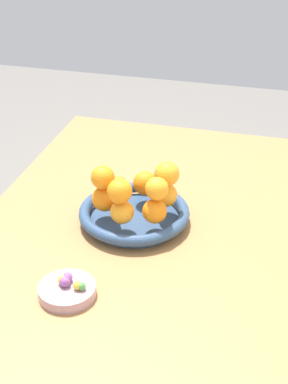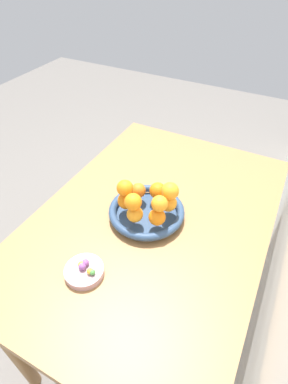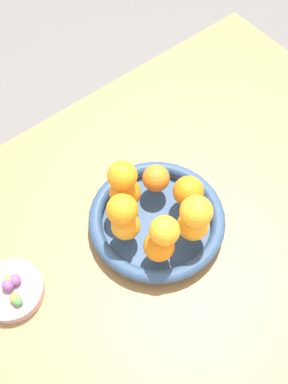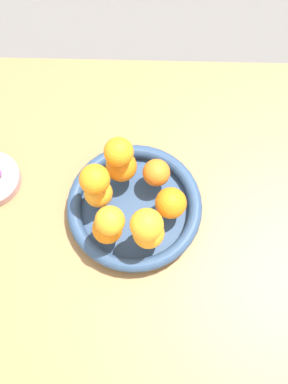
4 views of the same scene
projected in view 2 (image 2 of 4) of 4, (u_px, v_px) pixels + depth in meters
name	position (u px, v px, depth m)	size (l,w,h in m)	color
ground_plane	(150.00, 316.00, 1.53)	(6.00, 6.00, 0.00)	slate
dining_table	(153.00, 233.00, 1.10)	(1.10, 0.76, 0.74)	#9E7042
fruit_bowl	(147.00, 212.00, 1.02)	(0.26, 0.26, 0.04)	navy
candy_dish	(84.00, 271.00, 0.86)	(0.11, 0.11, 0.02)	#B28C99
orange_0	(126.00, 201.00, 1.00)	(0.06, 0.06, 0.06)	orange
orange_1	(135.00, 214.00, 0.95)	(0.05, 0.05, 0.05)	orange
orange_2	(157.00, 217.00, 0.94)	(0.05, 0.05, 0.05)	orange
orange_3	(168.00, 203.00, 0.99)	(0.06, 0.06, 0.06)	orange
orange_4	(158.00, 191.00, 1.03)	(0.06, 0.06, 0.06)	orange
orange_5	(138.00, 191.00, 1.04)	(0.05, 0.05, 0.05)	orange
orange_6	(125.00, 188.00, 0.96)	(0.05, 0.05, 0.05)	orange
orange_7	(133.00, 202.00, 0.92)	(0.06, 0.06, 0.06)	orange
orange_8	(170.00, 191.00, 0.95)	(0.06, 0.06, 0.06)	orange
orange_9	(159.00, 204.00, 0.91)	(0.05, 0.05, 0.05)	orange
candy_ball_0	(82.00, 267.00, 0.85)	(0.02, 0.02, 0.02)	#8C4C99
candy_ball_1	(92.00, 272.00, 0.84)	(0.02, 0.02, 0.02)	#4C9947
candy_ball_2	(90.00, 271.00, 0.84)	(0.02, 0.02, 0.02)	gold
candy_ball_3	(85.00, 263.00, 0.86)	(0.02, 0.02, 0.02)	#8C4C99
candy_ball_4	(81.00, 265.00, 0.85)	(0.02, 0.02, 0.02)	gold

